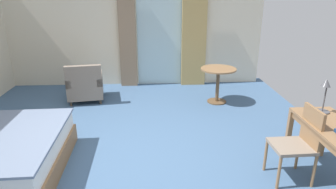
% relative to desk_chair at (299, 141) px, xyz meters
% --- Properties ---
extents(ground, '(6.51, 7.78, 0.10)m').
position_rel_desk_chair_xyz_m(ground, '(-2.15, 0.44, -0.57)').
color(ground, '#426084').
extents(wall_back, '(6.11, 0.12, 2.67)m').
position_rel_desk_chair_xyz_m(wall_back, '(-2.15, 4.07, 0.82)').
color(wall_back, beige).
rests_on(wall_back, ground).
extents(balcony_glass_door, '(1.12, 0.02, 2.35)m').
position_rel_desk_chair_xyz_m(balcony_glass_door, '(-1.51, 3.99, 0.66)').
color(balcony_glass_door, silver).
rests_on(balcony_glass_door, ground).
extents(curtain_panel_left, '(0.39, 0.10, 2.36)m').
position_rel_desk_chair_xyz_m(curtain_panel_left, '(-2.29, 3.89, 0.66)').
color(curtain_panel_left, '#897056').
rests_on(curtain_panel_left, ground).
extents(curtain_panel_right, '(0.58, 0.10, 2.36)m').
position_rel_desk_chair_xyz_m(curtain_panel_right, '(-0.73, 3.89, 0.66)').
color(curtain_panel_right, tan).
rests_on(curtain_panel_right, ground).
extents(desk_chair, '(0.48, 0.44, 0.93)m').
position_rel_desk_chair_xyz_m(desk_chair, '(0.00, 0.00, 0.00)').
color(desk_chair, gray).
rests_on(desk_chair, ground).
extents(desk_lamp, '(0.18, 0.17, 0.46)m').
position_rel_desk_chair_xyz_m(desk_lamp, '(0.41, 0.33, 0.51)').
color(desk_lamp, '#4C4C51').
rests_on(desk_lamp, writing_desk).
extents(armchair_by_window, '(0.81, 0.87, 0.82)m').
position_rel_desk_chair_xyz_m(armchair_by_window, '(-3.13, 2.90, -0.19)').
color(armchair_by_window, gray).
rests_on(armchair_by_window, ground).
extents(round_cafe_table, '(0.72, 0.72, 0.72)m').
position_rel_desk_chair_xyz_m(round_cafe_table, '(-0.40, 2.65, 0.02)').
color(round_cafe_table, olive).
rests_on(round_cafe_table, ground).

